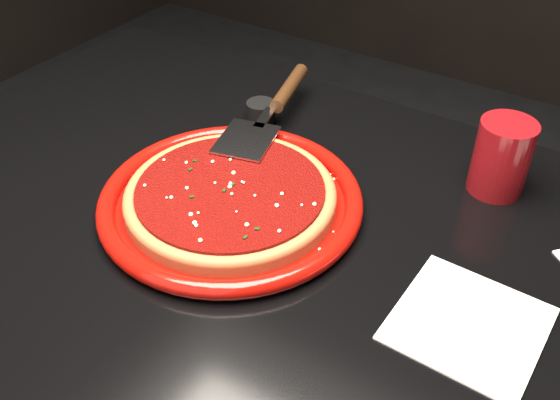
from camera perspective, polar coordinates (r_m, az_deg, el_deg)
The scene contains 11 objects.
table at distance 1.10m, azimuth -1.51°, elevation -17.39°, with size 1.20×0.80×0.75m, color black.
plate at distance 0.85m, azimuth -4.52°, elevation -0.04°, with size 0.36×0.36×0.03m, color #800805.
pizza_crust at distance 0.84m, azimuth -4.53°, elevation 0.18°, with size 0.29×0.29×0.01m, color brown.
pizza_crust_rim at distance 0.84m, azimuth -4.55°, elevation 0.56°, with size 0.29×0.29×0.02m, color brown.
pizza_sauce at distance 0.84m, azimuth -4.57°, elevation 0.84°, with size 0.25×0.25×0.01m, color #670B08.
parmesan_dusting at distance 0.83m, azimuth -4.60°, elevation 1.23°, with size 0.25×0.25×0.01m, color beige, non-canonical shape.
basil_flecks at distance 0.83m, azimuth -4.59°, elevation 1.17°, with size 0.23×0.23×0.00m, color black, non-canonical shape.
pizza_server at distance 0.98m, azimuth -0.82°, elevation 8.29°, with size 0.09×0.33×0.02m, color silver, non-canonical shape.
cup at distance 0.91m, azimuth 19.60°, elevation 3.70°, with size 0.08×0.08×0.11m, color maroon.
napkin_a at distance 0.73m, azimuth 16.85°, elevation -10.76°, with size 0.16×0.16×0.00m, color silver.
ramekin at distance 1.03m, azimuth -1.77°, elevation 8.02°, with size 0.05×0.05×0.04m, color black.
Camera 1 is at (0.36, -0.51, 1.29)m, focal length 40.00 mm.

